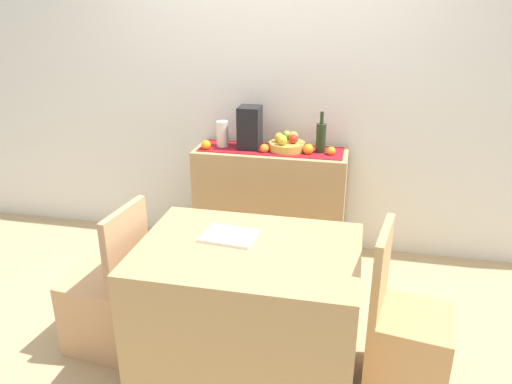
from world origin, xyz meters
name	(u,v)px	position (x,y,z in m)	size (l,w,h in m)	color
ground_plane	(234,320)	(0.00, 0.00, -0.01)	(6.40, 6.40, 0.02)	tan
room_wall_rear	(270,79)	(0.00, 1.18, 1.35)	(6.40, 0.06, 2.70)	silver
sideboard_console	(270,203)	(0.06, 0.92, 0.43)	(1.14, 0.42, 0.87)	tan
table_runner	(271,149)	(0.06, 0.92, 0.87)	(1.07, 0.32, 0.01)	maroon
fruit_bowl	(287,146)	(0.18, 0.92, 0.90)	(0.27, 0.27, 0.06)	gold
apple_rear	(279,137)	(0.12, 0.92, 0.97)	(0.07, 0.07, 0.07)	gold
apple_upper	(294,139)	(0.23, 0.91, 0.96)	(0.07, 0.07, 0.07)	red
apple_right	(282,140)	(0.15, 0.85, 0.97)	(0.07, 0.07, 0.07)	gold
apple_front	(287,135)	(0.16, 1.00, 0.97)	(0.07, 0.07, 0.07)	#88A43A
apple_left	(293,136)	(0.22, 0.97, 0.97)	(0.07, 0.07, 0.07)	gold
wine_bottle	(321,137)	(0.43, 0.92, 0.98)	(0.07, 0.07, 0.31)	#213218
coffee_maker	(250,128)	(-0.10, 0.92, 1.03)	(0.16, 0.18, 0.32)	black
ceramic_vase	(222,134)	(-0.31, 0.92, 0.97)	(0.09, 0.09, 0.20)	silver
orange_loose_mid	(331,151)	(0.51, 0.88, 0.90)	(0.06, 0.06, 0.06)	orange
orange_loose_far	(206,145)	(-0.41, 0.82, 0.90)	(0.07, 0.07, 0.07)	orange
orange_loose_end	(308,149)	(0.34, 0.86, 0.91)	(0.08, 0.08, 0.08)	orange
orange_loose_near_bowl	(264,148)	(0.02, 0.83, 0.90)	(0.07, 0.07, 0.07)	orange
dining_table	(248,308)	(0.18, -0.38, 0.37)	(1.15, 0.83, 0.74)	tan
open_book	(229,236)	(0.06, -0.29, 0.75)	(0.28, 0.21, 0.02)	white
chair_near_window	(109,305)	(-0.66, -0.38, 0.27)	(0.44, 0.44, 0.90)	tan
chair_by_corner	(406,344)	(1.02, -0.37, 0.27)	(0.46, 0.46, 0.90)	tan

